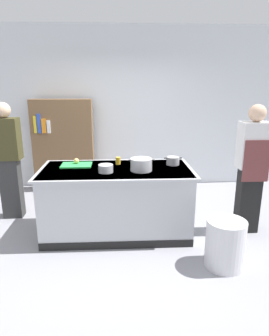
# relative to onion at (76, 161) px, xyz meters

# --- Properties ---
(ground_plane) EXTENTS (10.00, 10.00, 0.00)m
(ground_plane) POSITION_rel_onion_xyz_m (0.54, -0.22, -0.96)
(ground_plane) COLOR gray
(back_wall) EXTENTS (6.40, 0.12, 3.00)m
(back_wall) POSITION_rel_onion_xyz_m (0.54, 1.88, 0.54)
(back_wall) COLOR silver
(back_wall) RESTS_ON ground_plane
(counter_island) EXTENTS (1.98, 0.98, 0.90)m
(counter_island) POSITION_rel_onion_xyz_m (0.54, -0.22, -0.49)
(counter_island) COLOR #B7BABF
(counter_island) RESTS_ON ground_plane
(cutting_board) EXTENTS (0.40, 0.28, 0.02)m
(cutting_board) POSITION_rel_onion_xyz_m (0.01, -0.05, -0.05)
(cutting_board) COLOR green
(cutting_board) RESTS_ON counter_island
(onion) EXTENTS (0.07, 0.07, 0.07)m
(onion) POSITION_rel_onion_xyz_m (0.00, 0.00, 0.00)
(onion) COLOR tan
(onion) RESTS_ON cutting_board
(stock_pot) EXTENTS (0.34, 0.27, 0.16)m
(stock_pot) POSITION_rel_onion_xyz_m (0.86, -0.32, 0.02)
(stock_pot) COLOR #B7BABF
(stock_pot) RESTS_ON counter_island
(sauce_pan) EXTENTS (0.24, 0.17, 0.11)m
(sauce_pan) POSITION_rel_onion_xyz_m (1.31, -0.06, -0.00)
(sauce_pan) COLOR #99999E
(sauce_pan) RESTS_ON counter_island
(mixing_bowl) EXTENTS (0.18, 0.18, 0.10)m
(mixing_bowl) POSITION_rel_onion_xyz_m (0.41, -0.37, -0.01)
(mixing_bowl) COLOR #B7BABF
(mixing_bowl) RESTS_ON counter_island
(juice_cup) EXTENTS (0.07, 0.07, 0.10)m
(juice_cup) POSITION_rel_onion_xyz_m (0.57, 0.00, -0.01)
(juice_cup) COLOR yellow
(juice_cup) RESTS_ON counter_island
(trash_bin) EXTENTS (0.43, 0.43, 0.55)m
(trash_bin) POSITION_rel_onion_xyz_m (1.73, -1.08, -0.68)
(trash_bin) COLOR silver
(trash_bin) RESTS_ON ground_plane
(person_chef) EXTENTS (0.38, 0.25, 1.72)m
(person_chef) POSITION_rel_onion_xyz_m (2.31, -0.26, -0.04)
(person_chef) COLOR black
(person_chef) RESTS_ON ground_plane
(person_guest) EXTENTS (0.38, 0.24, 1.72)m
(person_guest) POSITION_rel_onion_xyz_m (-1.04, 0.36, -0.05)
(person_guest) COLOR #313131
(person_guest) RESTS_ON ground_plane
(bookshelf) EXTENTS (1.10, 0.31, 1.70)m
(bookshelf) POSITION_rel_onion_xyz_m (-0.46, 1.58, -0.10)
(bookshelf) COLOR brown
(bookshelf) RESTS_ON ground_plane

